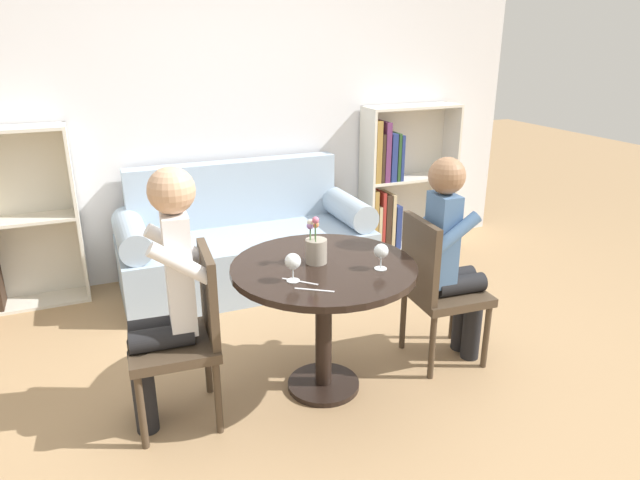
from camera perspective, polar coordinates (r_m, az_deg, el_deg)
The scene contains 14 objects.
ground_plane at distance 3.30m, azimuth 0.35°, elevation -14.42°, with size 16.00×16.00×0.00m, color tan.
back_wall at distance 4.63m, azimuth -9.50°, elevation 13.36°, with size 5.20×0.05×2.70m.
round_table at distance 3.00m, azimuth 0.37°, elevation -4.99°, with size 0.97×0.97×0.74m.
couch at distance 4.47m, azimuth -7.44°, elevation -0.53°, with size 1.89×0.80×0.92m.
bookshelf_right at distance 5.16m, azimuth 7.48°, elevation 5.71°, with size 0.87×0.28×1.28m.
chair_left at distance 2.90m, azimuth -13.15°, elevation -8.77°, with size 0.45×0.45×0.90m.
chair_right at distance 3.38m, azimuth 11.53°, elevation -4.38°, with size 0.45×0.45×0.90m.
person_left at distance 2.81m, azimuth -15.20°, elevation -5.04°, with size 0.43×0.36×1.31m.
person_right at distance 3.35m, azimuth 13.07°, elevation -1.54°, with size 0.43×0.36×1.24m.
wine_glass_left at distance 2.73m, azimuth -2.73°, elevation -2.25°, with size 0.08×0.08×0.14m.
wine_glass_right at distance 2.88m, azimuth 6.14°, elevation -1.17°, with size 0.07×0.07×0.14m.
flower_vase at distance 2.94m, azimuth -0.42°, elevation -0.75°, with size 0.11×0.11×0.26m.
knife_left_setting at distance 2.75m, azimuth -2.02°, elevation -4.16°, with size 0.14×0.14×0.00m.
fork_left_setting at distance 2.66m, azimuth -0.56°, elevation -5.01°, with size 0.16×0.12×0.00m.
Camera 1 is at (-1.07, -2.50, 1.87)m, focal length 32.00 mm.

